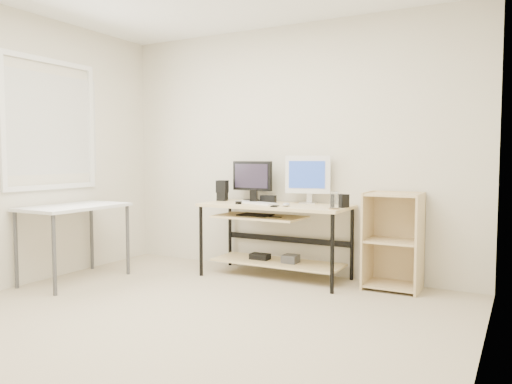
{
  "coord_description": "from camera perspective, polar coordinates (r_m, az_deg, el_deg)",
  "views": [
    {
      "loc": [
        2.21,
        -2.82,
        1.22
      ],
      "look_at": [
        -0.03,
        1.3,
        0.89
      ],
      "focal_mm": 35.0,
      "sensor_mm": 36.0,
      "label": 1
    }
  ],
  "objects": [
    {
      "name": "room",
      "position": [
        3.7,
        -10.91,
        5.41
      ],
      "size": [
        4.01,
        4.01,
        2.62
      ],
      "color": "#BCAD90",
      "rests_on": "ground"
    },
    {
      "name": "desk",
      "position": [
        5.05,
        1.97,
        -3.77
      ],
      "size": [
        1.5,
        0.65,
        0.75
      ],
      "color": "beige",
      "rests_on": "ground"
    },
    {
      "name": "side_table",
      "position": [
        5.21,
        -20.07,
        -2.32
      ],
      "size": [
        0.6,
        1.0,
        0.75
      ],
      "color": "white",
      "rests_on": "ground"
    },
    {
      "name": "shelf_unit",
      "position": [
        4.82,
        15.5,
        -5.33
      ],
      "size": [
        0.5,
        0.4,
        0.9
      ],
      "color": "#D9BE88",
      "rests_on": "ground"
    },
    {
      "name": "black_monitor",
      "position": [
        5.32,
        -0.44,
        1.56
      ],
      "size": [
        0.47,
        0.2,
        0.43
      ],
      "rotation": [
        0.0,
        0.0,
        -0.08
      ],
      "color": "black",
      "rests_on": "desk"
    },
    {
      "name": "white_imac",
      "position": [
        5.08,
        5.93,
        1.84
      ],
      "size": [
        0.45,
        0.16,
        0.49
      ],
      "rotation": [
        0.0,
        0.0,
        0.25
      ],
      "color": "silver",
      "rests_on": "desk"
    },
    {
      "name": "keyboard",
      "position": [
        5.07,
        -0.01,
        -1.24
      ],
      "size": [
        0.51,
        0.28,
        0.02
      ],
      "primitive_type": "cube",
      "rotation": [
        0.0,
        0.0,
        -0.31
      ],
      "color": "white",
      "rests_on": "desk"
    },
    {
      "name": "mouse",
      "position": [
        4.78,
        3.45,
        -1.45
      ],
      "size": [
        0.08,
        0.11,
        0.04
      ],
      "primitive_type": "ellipsoid",
      "rotation": [
        0.0,
        0.0,
        0.12
      ],
      "color": "#B8B8BD",
      "rests_on": "desk"
    },
    {
      "name": "center_speaker",
      "position": [
        5.14,
        1.41,
        -0.82
      ],
      "size": [
        0.16,
        0.09,
        0.08
      ],
      "primitive_type": "cube",
      "rotation": [
        0.0,
        0.0,
        0.1
      ],
      "color": "black",
      "rests_on": "desk"
    },
    {
      "name": "speaker_left",
      "position": [
        5.42,
        -3.87,
        0.22
      ],
      "size": [
        0.13,
        0.13,
        0.22
      ],
      "rotation": [
        0.0,
        0.0,
        0.18
      ],
      "color": "black",
      "rests_on": "desk"
    },
    {
      "name": "speaker_right",
      "position": [
        4.76,
        9.76,
        -1.0
      ],
      "size": [
        0.13,
        0.13,
        0.12
      ],
      "primitive_type": "cube",
      "rotation": [
        0.0,
        0.0,
        -0.39
      ],
      "color": "black",
      "rests_on": "desk"
    },
    {
      "name": "audio_controller",
      "position": [
        5.13,
        -0.27,
        -0.48
      ],
      "size": [
        0.08,
        0.06,
        0.14
      ],
      "primitive_type": "cube",
      "rotation": [
        0.0,
        0.0,
        0.24
      ],
      "color": "black",
      "rests_on": "desk"
    },
    {
      "name": "volume_puck",
      "position": [
        5.03,
        -2.01,
        -1.23
      ],
      "size": [
        0.09,
        0.09,
        0.03
      ],
      "primitive_type": "cylinder",
      "rotation": [
        0.0,
        0.0,
        0.41
      ],
      "color": "black",
      "rests_on": "desk"
    },
    {
      "name": "smartphone",
      "position": [
        4.77,
        2.16,
        -1.63
      ],
      "size": [
        0.09,
        0.13,
        0.01
      ],
      "primitive_type": "cube",
      "rotation": [
        0.0,
        0.0,
        0.24
      ],
      "color": "black",
      "rests_on": "desk"
    },
    {
      "name": "coaster",
      "position": [
        4.59,
        8.92,
        -1.91
      ],
      "size": [
        0.11,
        0.11,
        0.01
      ],
      "primitive_type": "cylinder",
      "rotation": [
        0.0,
        0.0,
        -0.06
      ],
      "color": "#A87F4C",
      "rests_on": "desk"
    },
    {
      "name": "drinking_glass",
      "position": [
        4.58,
        8.93,
        -0.9
      ],
      "size": [
        0.08,
        0.08,
        0.16
      ],
      "primitive_type": "cylinder",
      "rotation": [
        0.0,
        0.0,
        -0.06
      ],
      "color": "white",
      "rests_on": "coaster"
    }
  ]
}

